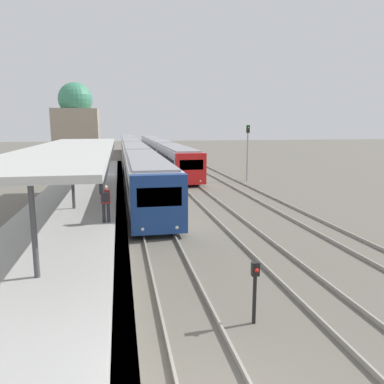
% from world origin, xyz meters
% --- Properties ---
extents(platform_canopy, '(4.00, 22.42, 3.14)m').
position_xyz_m(platform_canopy, '(-4.02, 14.08, 3.98)').
color(platform_canopy, beige).
rests_on(platform_canopy, station_platform).
extents(person_on_platform, '(0.40, 0.40, 1.66)m').
position_xyz_m(person_on_platform, '(-2.35, 10.87, 1.95)').
color(person_on_platform, '#2D2D33').
rests_on(person_on_platform, station_platform).
extents(train_near, '(2.61, 65.21, 3.11)m').
position_xyz_m(train_near, '(0.00, 43.49, 1.73)').
color(train_near, navy).
rests_on(train_near, ground_plane).
extents(train_far, '(2.56, 48.59, 3.00)m').
position_xyz_m(train_far, '(4.11, 49.00, 1.67)').
color(train_far, red).
rests_on(train_far, ground_plane).
extents(signal_post_near, '(0.20, 0.21, 1.69)m').
position_xyz_m(signal_post_near, '(1.66, 3.19, 1.06)').
color(signal_post_near, black).
rests_on(signal_post_near, ground_plane).
extents(signal_mast_far, '(0.28, 0.29, 5.17)m').
position_xyz_m(signal_mast_far, '(9.98, 27.70, 3.24)').
color(signal_mast_far, gray).
rests_on(signal_mast_far, ground_plane).
extents(distant_domed_building, '(5.63, 5.63, 10.59)m').
position_xyz_m(distant_domed_building, '(-7.06, 46.00, 4.87)').
color(distant_domed_building, gray).
rests_on(distant_domed_building, ground_plane).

